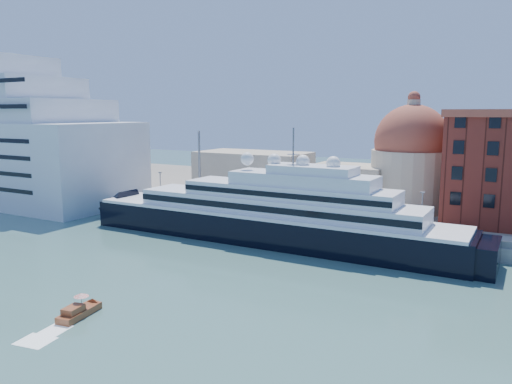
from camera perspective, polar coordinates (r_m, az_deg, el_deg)
The scene contains 9 objects.
ground at distance 79.92m, azimuth -8.47°, elevation -8.98°, with size 400.00×400.00×0.00m, color #3C6866.
quay at distance 107.49m, azimuth 2.66°, elevation -3.49°, with size 180.00×10.00×2.50m, color gray.
land at distance 144.72m, azimuth 9.95°, elevation -0.44°, with size 260.00×72.00×2.00m, color slate.
quay_fence at distance 103.18m, azimuth 1.55°, elevation -2.96°, with size 180.00×0.10×1.20m, color slate.
superyacht at distance 97.28m, azimuth -0.20°, elevation -2.91°, with size 85.75×11.89×25.63m.
service_barge at distance 129.66m, azimuth -20.98°, elevation -2.12°, with size 12.90×7.79×2.75m.
water_taxi at distance 66.07m, azimuth -19.64°, elevation -12.72°, with size 2.99×6.39×2.92m.
church at distance 125.11m, azimuth 10.20°, elevation 2.65°, with size 66.00×18.00×25.50m.
lamp_posts at distance 110.68m, azimuth -3.59°, elevation 1.39°, with size 120.80×2.40×18.00m.
Camera 1 is at (46.83, -59.88, 24.68)m, focal length 35.00 mm.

